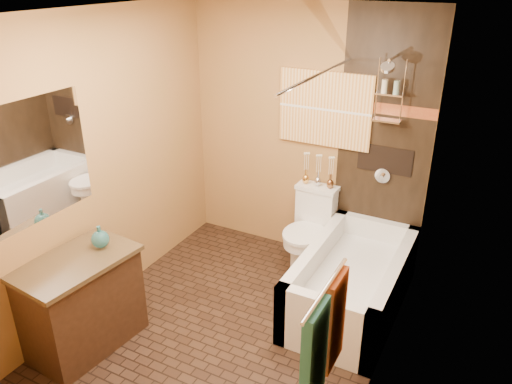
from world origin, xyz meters
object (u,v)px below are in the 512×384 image
Objects in this scene: vanity at (82,303)px; toilet at (309,229)px; sunset_painting at (325,109)px; bathtub at (352,286)px.

toilet is at bearing 64.99° from vanity.
toilet is (-0.00, -0.27, -1.14)m from sunset_painting.
sunset_painting is 1.17m from toilet.
bathtub is (0.60, -0.73, -1.33)m from sunset_painting.
bathtub is 1.87× the size of toilet.
sunset_painting is 1.63m from bathtub.
toilet is at bearing 142.56° from bathtub.
vanity is at bearing -117.66° from sunset_painting.
sunset_painting is 1.12× the size of toilet.
vanity is at bearing -140.52° from bathtub.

